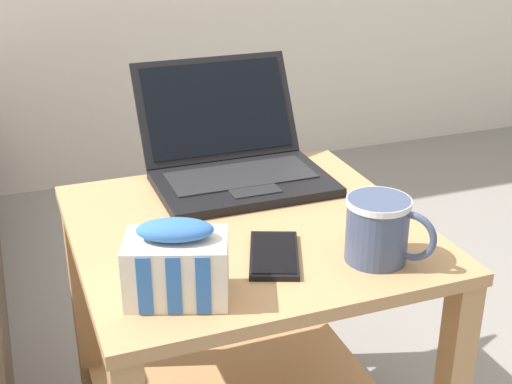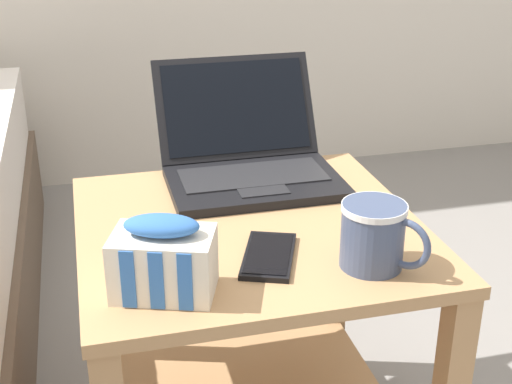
% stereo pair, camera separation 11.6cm
% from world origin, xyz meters
% --- Properties ---
extents(bedside_table, '(0.59, 0.58, 0.55)m').
position_xyz_m(bedside_table, '(0.00, 0.00, 0.35)').
color(bedside_table, tan).
rests_on(bedside_table, ground_plane).
extents(laptop, '(0.33, 0.33, 0.21)m').
position_xyz_m(laptop, '(0.05, 0.21, 0.59)').
color(laptop, black).
rests_on(laptop, bedside_table).
extents(mug_front_left, '(0.11, 0.13, 0.10)m').
position_xyz_m(mug_front_left, '(0.15, -0.19, 0.60)').
color(mug_front_left, '#3F4C6B').
rests_on(mug_front_left, bedside_table).
extents(snack_bag, '(0.17, 0.14, 0.12)m').
position_xyz_m(snack_bag, '(-0.17, -0.18, 0.60)').
color(snack_bag, silver).
rests_on(snack_bag, bedside_table).
extents(cell_phone, '(0.13, 0.17, 0.01)m').
position_xyz_m(cell_phone, '(0.00, -0.12, 0.55)').
color(cell_phone, black).
rests_on(cell_phone, bedside_table).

